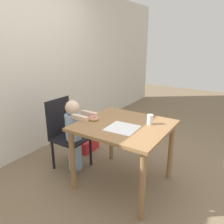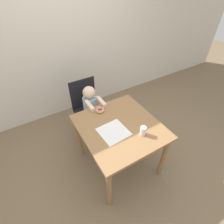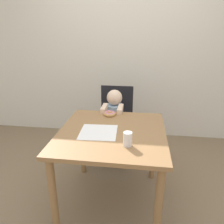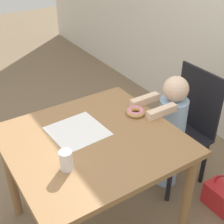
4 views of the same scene
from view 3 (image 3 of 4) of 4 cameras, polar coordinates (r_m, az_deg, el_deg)
ground_plane at (r=2.32m, az=0.00°, el=-22.08°), size 12.00×12.00×0.00m
wall_back at (r=3.30m, az=3.89°, el=14.81°), size 8.00×0.05×2.50m
dining_table at (r=1.95m, az=0.00°, el=-7.94°), size 0.92×0.97×0.76m
chair at (r=2.77m, az=0.96°, el=-3.07°), size 0.41×0.43×0.92m
child_figure at (r=2.63m, az=0.61°, el=-3.62°), size 0.23×0.41×0.94m
donut at (r=2.23m, az=-0.61°, el=-0.39°), size 0.12×0.12×0.04m
napkin at (r=1.87m, az=-3.57°, el=-5.25°), size 0.33×0.33×0.00m
handbag at (r=2.95m, az=10.42°, el=-9.81°), size 0.34×0.15×0.32m
cup at (r=1.64m, az=4.11°, el=-7.07°), size 0.07×0.07×0.11m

